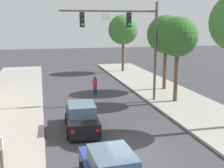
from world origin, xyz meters
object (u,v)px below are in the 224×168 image
object	(u,v)px
street_tree_farthest	(123,30)
street_tree_second	(178,37)
street_tree_third	(166,35)
car_lead_black	(82,118)
pedestrian_crossing_road	(95,84)
traffic_signal_mast	(130,33)

from	to	relation	value
street_tree_farthest	street_tree_second	bearing A→B (deg)	-89.95
street_tree_third	car_lead_black	bearing A→B (deg)	-136.27
pedestrian_crossing_road	street_tree_second	world-z (taller)	street_tree_second
traffic_signal_mast	car_lead_black	bearing A→B (deg)	-131.31
car_lead_black	street_tree_second	bearing A→B (deg)	28.01
car_lead_black	street_tree_farthest	world-z (taller)	street_tree_farthest
traffic_signal_mast	pedestrian_crossing_road	world-z (taller)	traffic_signal_mast
street_tree_third	street_tree_farthest	distance (m)	10.81
street_tree_second	street_tree_third	bearing A→B (deg)	77.78
car_lead_black	street_tree_second	size ratio (longest dim) A/B	0.67
traffic_signal_mast	street_tree_third	distance (m)	5.63
traffic_signal_mast	street_tree_farthest	xyz separation A→B (m)	(3.51, 14.22, -0.14)
traffic_signal_mast	pedestrian_crossing_road	bearing A→B (deg)	121.94
car_lead_black	traffic_signal_mast	bearing A→B (deg)	48.69
car_lead_black	street_tree_second	world-z (taller)	street_tree_second
traffic_signal_mast	pedestrian_crossing_road	xyz separation A→B (m)	(-2.06, 3.31, -4.46)
street_tree_farthest	car_lead_black	bearing A→B (deg)	-112.31
car_lead_black	street_tree_third	world-z (taller)	street_tree_third
street_tree_third	street_tree_farthest	size ratio (longest dim) A/B	0.96
street_tree_farthest	street_tree_third	bearing A→B (deg)	-85.08
traffic_signal_mast	street_tree_second	size ratio (longest dim) A/B	1.16
traffic_signal_mast	car_lead_black	distance (m)	8.08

